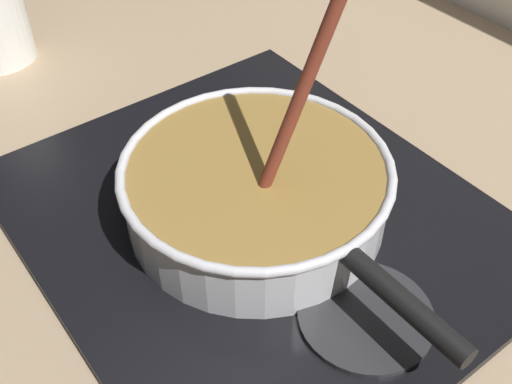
# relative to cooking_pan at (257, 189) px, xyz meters

# --- Properties ---
(ground) EXTENTS (2.40, 1.60, 0.04)m
(ground) POSITION_rel_cooking_pan_xyz_m (-0.04, -0.17, -0.07)
(ground) COLOR #9E8466
(hob_plate) EXTENTS (0.56, 0.48, 0.01)m
(hob_plate) POSITION_rel_cooking_pan_xyz_m (-0.00, -0.00, -0.05)
(hob_plate) COLOR black
(hob_plate) RESTS_ON ground
(burner_ring) EXTENTS (0.20, 0.20, 0.01)m
(burner_ring) POSITION_rel_cooking_pan_xyz_m (-0.00, -0.00, -0.04)
(burner_ring) COLOR #592D0C
(burner_ring) RESTS_ON hob_plate
(spare_burner) EXTENTS (0.13, 0.13, 0.01)m
(spare_burner) POSITION_rel_cooking_pan_xyz_m (0.18, -0.00, -0.04)
(spare_burner) COLOR #262628
(spare_burner) RESTS_ON hob_plate
(cooking_pan) EXTENTS (0.44, 0.30, 0.30)m
(cooking_pan) POSITION_rel_cooking_pan_xyz_m (0.00, 0.00, 0.00)
(cooking_pan) COLOR silver
(cooking_pan) RESTS_ON hob_plate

